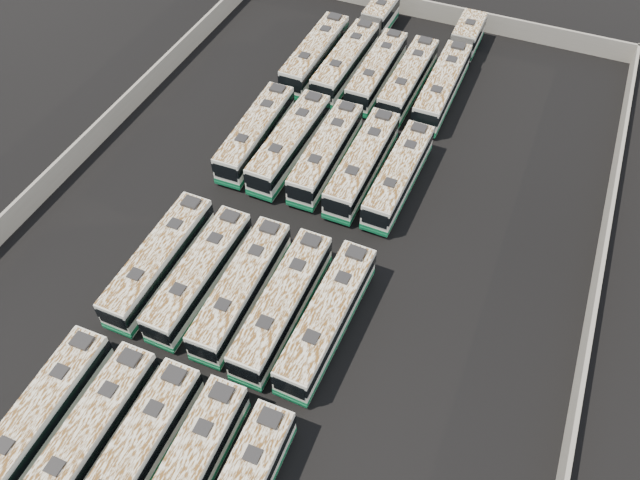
% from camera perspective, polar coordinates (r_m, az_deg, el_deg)
% --- Properties ---
extents(ground, '(140.00, 140.00, 0.00)m').
position_cam_1_polar(ground, '(50.76, -1.50, 0.19)').
color(ground, black).
rests_on(ground, ground).
extents(perimeter_wall, '(45.20, 73.20, 2.20)m').
position_cam_1_polar(perimeter_wall, '(49.93, -1.53, 1.01)').
color(perimeter_wall, gray).
rests_on(perimeter_wall, ground).
extents(bus_front_far_left, '(2.71, 11.93, 3.35)m').
position_cam_1_polar(bus_front_far_left, '(44.10, -24.16, -14.56)').
color(bus_front_far_left, silver).
rests_on(bus_front_far_left, ground).
extents(bus_front_left, '(2.60, 11.92, 3.36)m').
position_cam_1_polar(bus_front_left, '(42.42, -20.34, -16.48)').
color(bus_front_left, silver).
rests_on(bus_front_left, ground).
extents(bus_front_center, '(2.63, 12.10, 3.41)m').
position_cam_1_polar(bus_front_center, '(41.01, -16.60, -18.50)').
color(bus_front_center, silver).
rests_on(bus_front_center, ground).
extents(bus_front_right, '(2.87, 12.14, 3.40)m').
position_cam_1_polar(bus_front_right, '(39.84, -12.25, -20.50)').
color(bus_front_right, silver).
rests_on(bus_front_right, ground).
extents(bus_midfront_far_left, '(2.58, 12.05, 3.39)m').
position_cam_1_polar(bus_midfront_far_left, '(48.58, -14.45, -1.82)').
color(bus_midfront_far_left, silver).
rests_on(bus_midfront_far_left, ground).
extents(bus_midfront_left, '(2.63, 11.84, 3.33)m').
position_cam_1_polar(bus_midfront_left, '(47.11, -10.93, -3.14)').
color(bus_midfront_left, silver).
rests_on(bus_midfront_left, ground).
extents(bus_midfront_center, '(2.70, 11.94, 3.36)m').
position_cam_1_polar(bus_midfront_center, '(45.85, -7.17, -4.42)').
color(bus_midfront_center, silver).
rests_on(bus_midfront_center, ground).
extents(bus_midfront_right, '(2.59, 12.22, 3.44)m').
position_cam_1_polar(bus_midfront_right, '(44.70, -3.43, -5.91)').
color(bus_midfront_right, silver).
rests_on(bus_midfront_right, ground).
extents(bus_midfront_far_right, '(2.86, 12.29, 3.45)m').
position_cam_1_polar(bus_midfront_far_right, '(43.99, 0.68, -7.16)').
color(bus_midfront_far_right, silver).
rests_on(bus_midfront_far_right, ground).
extents(bus_midback_far_left, '(2.80, 12.01, 3.37)m').
position_cam_1_polar(bus_midback_far_left, '(57.74, -5.89, 9.71)').
color(bus_midback_far_left, silver).
rests_on(bus_midback_far_left, ground).
extents(bus_midback_left, '(2.86, 12.28, 3.45)m').
position_cam_1_polar(bus_midback_left, '(56.43, -2.78, 8.87)').
color(bus_midback_left, silver).
rests_on(bus_midback_left, ground).
extents(bus_midback_center, '(2.61, 11.91, 3.35)m').
position_cam_1_polar(bus_midback_center, '(55.44, 0.57, 7.99)').
color(bus_midback_center, silver).
rests_on(bus_midback_center, ground).
extents(bus_midback_right, '(2.62, 12.20, 3.44)m').
position_cam_1_polar(bus_midback_right, '(54.47, 3.91, 7.00)').
color(bus_midback_right, silver).
rests_on(bus_midback_right, ground).
extents(bus_midback_far_right, '(2.72, 11.80, 3.31)m').
position_cam_1_polar(bus_midback_far_right, '(53.78, 7.22, 5.89)').
color(bus_midback_far_right, silver).
rests_on(bus_midback_far_right, ground).
extents(bus_back_far_left, '(2.68, 12.30, 3.46)m').
position_cam_1_polar(bus_back_far_left, '(67.47, -0.44, 16.60)').
color(bus_back_far_left, silver).
rests_on(bus_back_far_left, ground).
extents(bus_back_left, '(2.99, 19.08, 3.45)m').
position_cam_1_polar(bus_back_left, '(68.96, 3.46, 17.31)').
color(bus_back_left, silver).
rests_on(bus_back_left, ground).
extents(bus_back_center, '(2.55, 11.79, 3.32)m').
position_cam_1_polar(bus_back_center, '(65.41, 5.21, 15.13)').
color(bus_back_center, silver).
rests_on(bus_back_center, ground).
extents(bus_back_right, '(2.67, 11.92, 3.35)m').
position_cam_1_polar(bus_back_right, '(64.59, 8.06, 14.35)').
color(bus_back_right, silver).
rests_on(bus_back_right, ground).
extents(bus_back_far_right, '(2.61, 19.04, 3.45)m').
position_cam_1_polar(bus_back_far_right, '(66.73, 11.89, 15.09)').
color(bus_back_far_right, silver).
rests_on(bus_back_far_right, ground).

